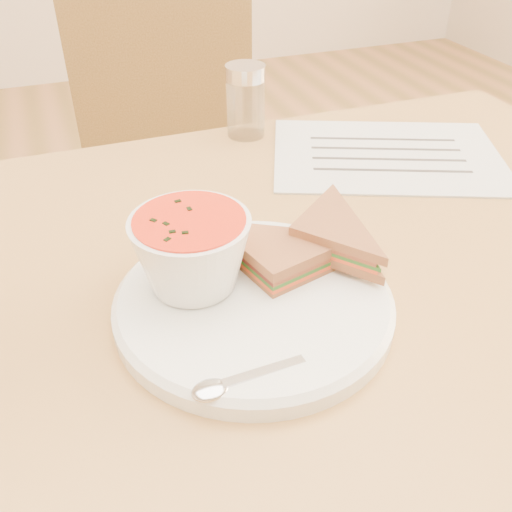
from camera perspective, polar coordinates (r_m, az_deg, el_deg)
name	(u,v)px	position (r m, az deg, el deg)	size (l,w,h in m)	color
dining_table	(304,439)	(0.93, 4.83, -17.80)	(1.00, 0.70, 0.75)	#99662F
chair_far	(173,201)	(1.31, -8.32, 5.44)	(0.41, 0.41, 0.93)	brown
plate	(254,304)	(0.56, -0.24, -4.82)	(0.27, 0.27, 0.02)	white
soup_bowl	(192,256)	(0.55, -6.41, 0.04)	(0.11, 0.11, 0.08)	white
sandwich_half_a	(273,290)	(0.54, 1.70, -3.39)	(0.12, 0.12, 0.04)	#A6623A
sandwich_half_b	(288,241)	(0.58, 3.24, 1.56)	(0.11, 0.11, 0.03)	#A6623A
spoon	(263,373)	(0.48, 0.70, -11.58)	(0.16, 0.03, 0.01)	silver
paper_menu	(387,155)	(0.88, 12.97, 9.83)	(0.33, 0.24, 0.00)	silver
condiment_shaker	(246,101)	(0.90, -1.04, 15.22)	(0.06, 0.06, 0.11)	silver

